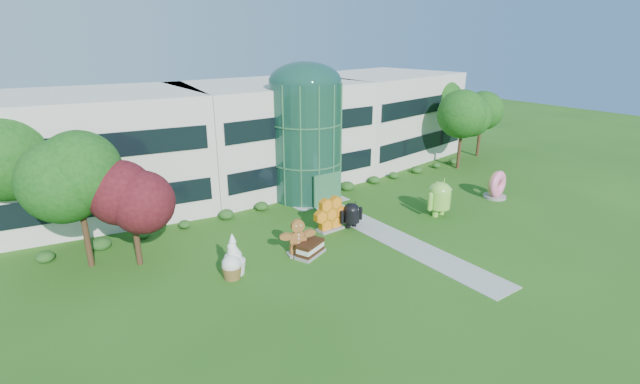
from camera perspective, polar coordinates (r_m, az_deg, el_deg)
ground at (r=32.25m, az=10.39°, el=-6.26°), size 140.00×140.00×0.00m
building at (r=44.47m, az=-6.11°, el=7.30°), size 46.00×15.00×9.30m
atrium at (r=39.41m, az=-1.76°, el=6.26°), size 6.00×6.00×9.80m
walkway at (r=33.51m, az=7.95°, el=-5.08°), size 2.40×20.00×0.04m
tree_red at (r=30.00m, az=-21.93°, el=-3.11°), size 4.00×4.00×6.00m
trees_backdrop at (r=40.39m, az=-2.54°, el=5.54°), size 52.00×8.00×8.40m
android_green at (r=37.11m, az=14.51°, el=-0.46°), size 2.99×2.14×3.21m
android_black at (r=33.94m, az=3.89°, el=-2.63°), size 2.09×1.54×2.20m
donut at (r=42.67m, az=20.86°, el=0.90°), size 2.53×1.50×2.47m
gingerbread at (r=29.77m, az=-2.75°, el=-5.55°), size 2.84×1.66×2.46m
ice_cream_sandwich at (r=29.94m, az=-1.20°, el=-6.97°), size 2.40×1.82×0.96m
honeycomb at (r=33.38m, az=1.27°, el=-2.88°), size 2.96×1.16×2.29m
froyo at (r=27.91m, az=-10.63°, el=-7.52°), size 1.73×1.73×2.56m
cupcake at (r=27.70m, az=-10.83°, el=-9.03°), size 1.60×1.60×1.46m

